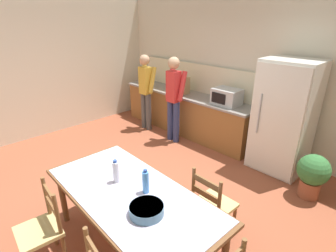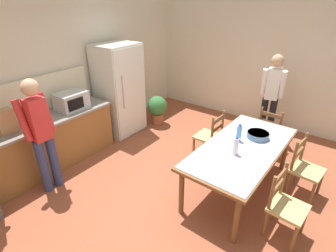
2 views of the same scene
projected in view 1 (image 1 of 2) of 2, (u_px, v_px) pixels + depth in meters
ground_plane at (141, 197)px, 3.82m from camera, size 8.32×8.32×0.00m
wall_back at (248, 72)px, 4.97m from camera, size 6.52×0.12×2.90m
wall_left at (39, 67)px, 5.41m from camera, size 0.12×5.20×2.90m
kitchen_counter at (185, 112)px, 5.85m from camera, size 3.29×0.66×0.88m
counter_splashback at (196, 77)px, 5.76m from camera, size 3.25×0.03×0.60m
refrigerator at (284, 118)px, 4.21m from camera, size 0.83×0.73×1.85m
microwave at (227, 97)px, 4.92m from camera, size 0.50×0.39×0.30m
paper_bag at (184, 85)px, 5.62m from camera, size 0.24×0.16×0.36m
dining_table at (131, 198)px, 2.72m from camera, size 2.11×1.04×0.76m
bottle_near_centre at (116, 172)px, 2.83m from camera, size 0.07×0.07×0.27m
bottle_off_centre at (146, 182)px, 2.65m from camera, size 0.07×0.07×0.27m
serving_bowl at (147, 209)px, 2.38m from camera, size 0.32×0.32×0.09m
chair_side_near_left at (42, 229)px, 2.65m from camera, size 0.45×0.44×0.91m
chair_side_far_right at (212, 205)px, 2.99m from camera, size 0.43×0.41×0.91m
person_at_sink at (146, 89)px, 5.81m from camera, size 0.42×0.29×1.68m
person_at_counter at (174, 96)px, 5.19m from camera, size 0.43×0.30×1.73m
potted_plant at (313, 173)px, 3.69m from camera, size 0.44×0.44×0.67m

